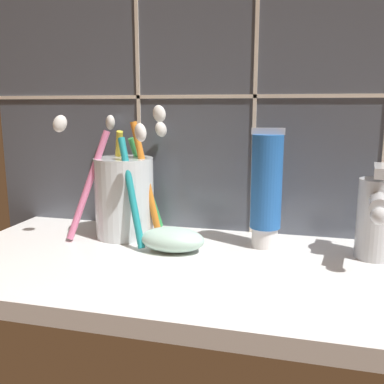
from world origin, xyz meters
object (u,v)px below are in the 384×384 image
(toothpaste_tube, at_px, (266,189))
(toothbrush_cup, at_px, (125,194))
(soap_bar, at_px, (172,239))
(sink_faucet, at_px, (377,215))

(toothpaste_tube, bearing_deg, toothbrush_cup, -179.90)
(toothpaste_tube, xyz_separation_m, soap_bar, (-0.11, -0.05, -0.06))
(toothpaste_tube, relative_size, soap_bar, 1.86)
(sink_faucet, bearing_deg, toothbrush_cup, -84.58)
(soap_bar, bearing_deg, toothbrush_cup, 150.97)
(soap_bar, bearing_deg, sink_faucet, 7.31)
(sink_faucet, xyz_separation_m, soap_bar, (-0.24, -0.03, -0.04))
(toothbrush_cup, xyz_separation_m, sink_faucet, (0.32, -0.01, -0.01))
(toothpaste_tube, relative_size, sink_faucet, 1.36)
(toothbrush_cup, bearing_deg, soap_bar, -29.03)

